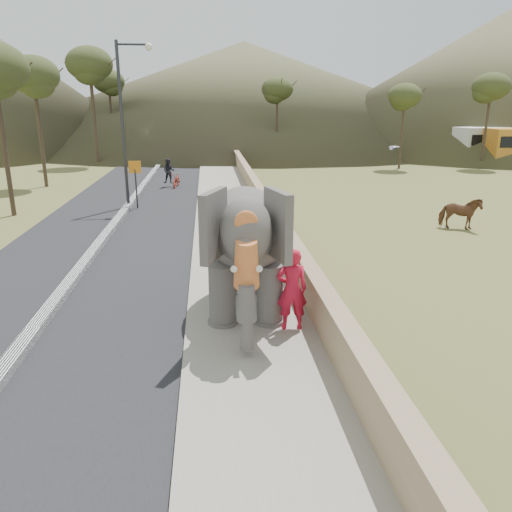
{
  "coord_description": "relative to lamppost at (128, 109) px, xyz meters",
  "views": [
    {
      "loc": [
        -0.88,
        -10.55,
        5.16
      ],
      "look_at": [
        0.2,
        0.65,
        1.7
      ],
      "focal_mm": 35.0,
      "sensor_mm": 36.0,
      "label": 1
    }
  ],
  "objects": [
    {
      "name": "distant_car",
      "position": [
        21.87,
        20.15,
        -4.15
      ],
      "size": [
        4.32,
        1.96,
        1.44
      ],
      "primitive_type": "imported",
      "rotation": [
        0.0,
        0.0,
        1.63
      ],
      "color": "silver",
      "rests_on": "ground"
    },
    {
      "name": "lamppost",
      "position": [
        0.0,
        0.0,
        0.0
      ],
      "size": [
        1.76,
        0.36,
        8.0
      ],
      "color": "#2E2E33",
      "rests_on": "ground"
    },
    {
      "name": "parapet",
      "position": [
        6.34,
        -5.28,
        -4.32
      ],
      "size": [
        0.3,
        120.0,
        1.1
      ],
      "primitive_type": "cube",
      "color": "tan",
      "rests_on": "ground"
    },
    {
      "name": "ground",
      "position": [
        4.69,
        -15.28,
        -4.87
      ],
      "size": [
        160.0,
        160.0,
        0.0
      ],
      "primitive_type": "plane",
      "color": "olive",
      "rests_on": "ground"
    },
    {
      "name": "walkway",
      "position": [
        4.69,
        -5.28,
        -4.8
      ],
      "size": [
        3.0,
        120.0,
        0.15
      ],
      "primitive_type": "cube",
      "color": "#9E9687",
      "rests_on": "ground"
    },
    {
      "name": "median",
      "position": [
        -0.31,
        -5.28,
        -4.76
      ],
      "size": [
        0.35,
        120.0,
        0.22
      ],
      "primitive_type": "cube",
      "color": "black",
      "rests_on": "ground"
    },
    {
      "name": "hill_far",
      "position": [
        9.69,
        54.72,
        2.13
      ],
      "size": [
        80.0,
        80.0,
        14.0
      ],
      "primitive_type": "cone",
      "color": "brown",
      "rests_on": "ground"
    },
    {
      "name": "road",
      "position": [
        -0.31,
        -5.28,
        -4.86
      ],
      "size": [
        7.0,
        120.0,
        0.03
      ],
      "primitive_type": "cube",
      "color": "black",
      "rests_on": "ground"
    },
    {
      "name": "signboard",
      "position": [
        0.19,
        -0.33,
        -3.23
      ],
      "size": [
        0.6,
        0.08,
        2.4
      ],
      "color": "#2D2D33",
      "rests_on": "ground"
    },
    {
      "name": "motorcyclist",
      "position": [
        1.61,
        6.27,
        -4.18
      ],
      "size": [
        1.26,
        1.77,
        1.8
      ],
      "color": "maroon",
      "rests_on": "ground"
    },
    {
      "name": "hill_right",
      "position": [
        40.69,
        36.72,
        3.13
      ],
      "size": [
        56.0,
        56.0,
        16.0
      ],
      "primitive_type": "cone",
      "color": "brown",
      "rests_on": "ground"
    },
    {
      "name": "elephant_and_man",
      "position": [
        4.71,
        -14.0,
        -3.12
      ],
      "size": [
        2.56,
        4.6,
        3.24
      ],
      "color": "#625D59",
      "rests_on": "ground"
    },
    {
      "name": "bus_white",
      "position": [
        31.4,
        18.01,
        -3.32
      ],
      "size": [
        11.26,
        4.24,
        3.1
      ],
      "primitive_type": "cube",
      "rotation": [
        0.0,
        0.0,
        1.73
      ],
      "color": "silver",
      "rests_on": "ground"
    },
    {
      "name": "cow",
      "position": [
        14.37,
        -6.1,
        -4.17
      ],
      "size": [
        1.82,
        1.32,
        1.4
      ],
      "primitive_type": "imported",
      "rotation": [
        0.0,
        0.0,
        1.18
      ],
      "color": "brown",
      "rests_on": "ground"
    },
    {
      "name": "trees",
      "position": [
        5.19,
        14.73,
        -0.81
      ],
      "size": [
        47.33,
        43.22,
        9.86
      ],
      "color": "#473828",
      "rests_on": "ground"
    }
  ]
}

